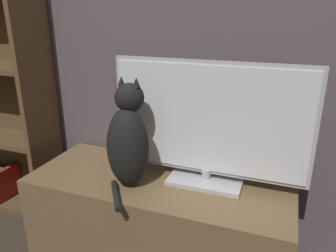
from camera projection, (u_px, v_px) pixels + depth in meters
name	position (u px, v px, depth m)	size (l,w,h in m)	color
tv_stand	(159.00, 218.00, 1.69)	(1.29, 0.52, 0.45)	brown
tv	(208.00, 125.00, 1.51)	(0.93, 0.21, 0.59)	#B7B7BC
cat	(128.00, 141.00, 1.50)	(0.20, 0.33, 0.52)	black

